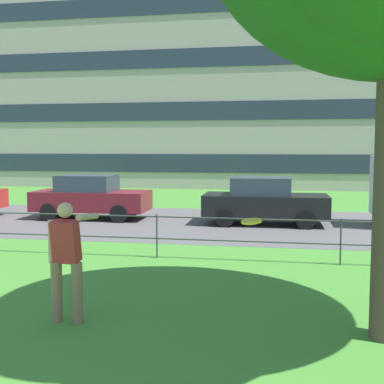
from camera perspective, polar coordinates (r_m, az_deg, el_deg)
street_strip at (r=16.71m, az=0.49°, el=-3.51°), size 80.00×7.50×0.01m
park_fence at (r=11.41m, az=-4.02°, el=-4.21°), size 32.30×0.04×1.00m
person_thrower at (r=7.44m, az=-14.09°, el=-7.27°), size 0.54×0.78×1.74m
frisbee at (r=6.60m, az=6.78°, el=-3.33°), size 0.38×0.38×0.06m
car_maroon_right at (r=17.97m, az=-11.46°, el=-0.52°), size 4.03×1.88×1.54m
car_black_center at (r=16.47m, az=8.23°, el=-0.98°), size 4.02×1.85×1.54m
apartment_building_background at (r=35.63m, az=-0.31°, el=13.89°), size 32.24×10.65×15.86m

